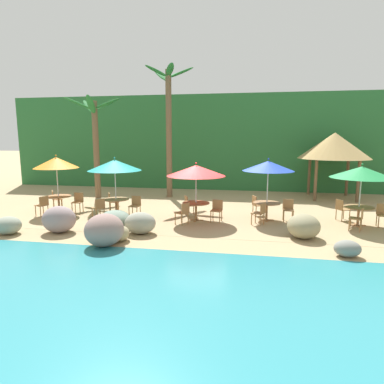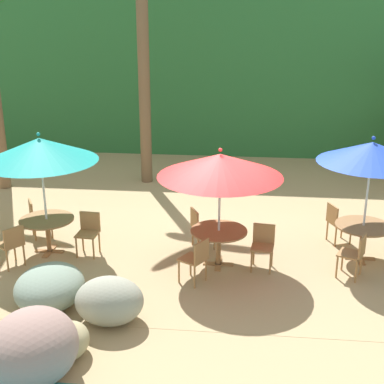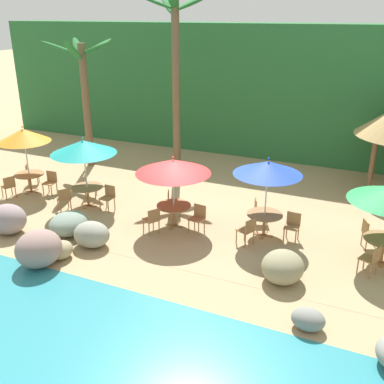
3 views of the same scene
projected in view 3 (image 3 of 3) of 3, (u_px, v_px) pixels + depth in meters
ground_plane at (178, 223)px, 14.83m from camera, size 120.00×120.00×0.00m
terrace_deck at (178, 222)px, 14.83m from camera, size 18.00×5.20×0.01m
foliage_backdrop at (260, 90)px, 21.33m from camera, size 28.00×2.40×6.00m
rock_seawall at (166, 265)px, 11.59m from camera, size 15.17×3.28×1.01m
umbrella_orange at (24, 135)px, 16.51m from camera, size 1.94×1.94×2.60m
dining_table_orange at (29, 177)px, 17.12m from camera, size 1.10×1.10×0.74m
chair_orange_seaward at (51, 181)px, 17.01m from camera, size 0.47×0.48×0.87m
chair_orange_inland at (30, 172)px, 17.91m from camera, size 0.59×0.59×0.87m
chair_orange_left at (9, 186)px, 16.56m from camera, size 0.56×0.55×0.87m
umbrella_teal at (83, 147)px, 15.29m from camera, size 2.25×2.25×2.53m
dining_table_teal at (87, 190)px, 15.88m from camera, size 1.10×1.10×0.74m
chair_teal_seaward at (108, 196)px, 15.62m from camera, size 0.45×0.45×0.87m
chair_teal_inland at (88, 184)px, 16.70m from camera, size 0.58×0.58×0.87m
chair_teal_left at (64, 198)px, 15.46m from camera, size 0.59×0.59×0.87m
umbrella_red at (173, 166)px, 13.83m from camera, size 2.35×2.35×2.37m
dining_table_red at (174, 209)px, 14.36m from camera, size 1.10×1.10×0.74m
chair_red_seaward at (198, 216)px, 14.06m from camera, size 0.47×0.48×0.87m
chair_red_inland at (172, 201)px, 15.19m from camera, size 0.57×0.56×0.87m
chair_red_left at (152, 219)px, 13.88m from camera, size 0.58×0.58×0.87m
umbrella_blue at (268, 168)px, 13.15m from camera, size 2.04×2.04×2.54m
dining_table_blue at (265, 218)px, 13.75m from camera, size 1.10×1.10×0.74m
chair_blue_seaward at (293, 224)px, 13.53m from camera, size 0.43×0.43×0.87m
chair_blue_inland at (259, 209)px, 14.58m from camera, size 0.55×0.55×0.87m
chair_blue_left at (248, 230)px, 13.21m from camera, size 0.57×0.56×0.87m
dining_table_green at (384, 243)px, 12.24m from camera, size 1.10×1.10×0.74m
chair_green_inland at (368, 232)px, 13.07m from camera, size 0.56×0.56×0.87m
chair_green_left at (372, 258)px, 11.67m from camera, size 0.55×0.55×0.87m
palm_tree_nearest at (84, 84)px, 19.13m from camera, size 2.91×3.09×5.47m
palm_tree_second at (176, 65)px, 18.16m from camera, size 2.52×2.74×7.08m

